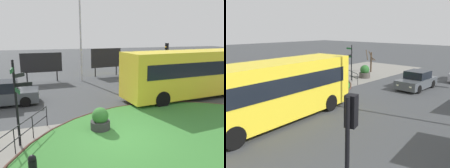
# 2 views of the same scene
# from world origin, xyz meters

# --- Properties ---
(ground) EXTENTS (120.00, 120.00, 0.00)m
(ground) POSITION_xyz_m (0.00, 0.00, 0.00)
(ground) COLOR #3D3F42
(sidewalk_paving) EXTENTS (32.00, 8.49, 0.02)m
(sidewalk_paving) POSITION_xyz_m (0.00, -1.75, 0.01)
(sidewalk_paving) COLOR gray
(sidewalk_paving) RESTS_ON ground
(grass_island) EXTENTS (14.95, 14.95, 0.10)m
(grass_island) POSITION_xyz_m (2.70, -3.54, 0.05)
(grass_island) COLOR #387A33
(grass_island) RESTS_ON ground
(grass_kerb_ring) EXTENTS (15.26, 15.26, 0.11)m
(grass_kerb_ring) POSITION_xyz_m (2.70, -3.54, 0.06)
(grass_kerb_ring) COLOR brown
(grass_kerb_ring) RESTS_ON ground
(signpost_directional) EXTENTS (0.67, 1.04, 3.40)m
(signpost_directional) POSITION_xyz_m (-3.89, 0.79, 1.99)
(signpost_directional) COLOR black
(signpost_directional) RESTS_ON ground
(bollard_foreground) EXTENTS (0.26, 0.26, 0.75)m
(bollard_foreground) POSITION_xyz_m (-3.45, -1.48, 0.39)
(bollard_foreground) COLOR black
(bollard_foreground) RESTS_ON ground
(railing_grass_edge) EXTENTS (2.55, 4.60, 1.00)m
(railing_grass_edge) POSITION_xyz_m (-4.06, 0.19, 0.65)
(railing_grass_edge) COLOR black
(railing_grass_edge) RESTS_ON ground
(bus_yellow) EXTENTS (9.81, 3.18, 3.21)m
(bus_yellow) POSITION_xyz_m (6.87, 4.52, 1.72)
(bus_yellow) COLOR yellow
(bus_yellow) RESTS_ON ground
(car_near_lane) EXTENTS (4.15, 1.99, 1.48)m
(car_near_lane) POSITION_xyz_m (-5.14, 6.82, 0.67)
(car_near_lane) COLOR #474C51
(car_near_lane) RESTS_ON ground
(traffic_light_near) EXTENTS (0.48, 0.32, 3.42)m
(traffic_light_near) POSITION_xyz_m (9.71, 11.95, 2.51)
(traffic_light_near) COLOR black
(traffic_light_near) RESTS_ON ground
(planter_near_signpost) EXTENTS (0.89, 0.89, 1.10)m
(planter_near_signpost) POSITION_xyz_m (-0.55, 1.14, 0.49)
(planter_near_signpost) COLOR #383838
(planter_near_signpost) RESTS_ON ground
(planter_kerbside) EXTENTS (1.10, 1.10, 1.31)m
(planter_kerbside) POSITION_xyz_m (-5.85, 0.99, 0.59)
(planter_kerbside) COLOR #47423D
(planter_kerbside) RESTS_ON ground
(street_tree_bare) EXTENTS (1.01, 1.22, 2.52)m
(street_tree_bare) POSITION_xyz_m (-8.98, -0.49, 1.30)
(street_tree_bare) COLOR #423323
(street_tree_bare) RESTS_ON ground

